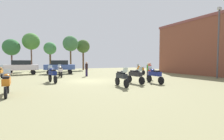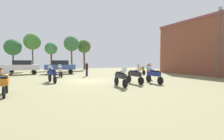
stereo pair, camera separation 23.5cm
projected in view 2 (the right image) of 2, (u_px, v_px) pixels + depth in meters
ground_plane at (86, 81)px, 15.92m from camera, size 44.00×52.00×0.02m
brick_building at (224, 46)px, 21.51m from camera, size 6.12×17.94×7.70m
motorcycle_1 at (61, 71)px, 19.62m from camera, size 0.62×2.11×1.49m
motorcycle_2 at (5, 83)px, 9.18m from camera, size 0.62×2.25×1.44m
motorcycle_3 at (141, 69)px, 23.57m from camera, size 0.62×2.12×1.47m
motorcycle_5 at (52, 74)px, 14.66m from camera, size 0.72×2.15×1.51m
motorcycle_6 at (121, 77)px, 12.34m from camera, size 0.62×2.08×1.46m
motorcycle_7 at (1, 72)px, 17.86m from camera, size 0.62×2.21×1.46m
motorcycle_8 at (154, 75)px, 14.08m from camera, size 0.62×2.24×1.48m
motorcycle_9 at (135, 75)px, 13.93m from camera, size 0.64×2.25×1.46m
car_1 at (60, 66)px, 24.49m from camera, size 4.51×2.39×2.00m
car_2 at (22, 66)px, 23.34m from camera, size 4.38×2.00×2.00m
person_1 at (150, 70)px, 17.22m from camera, size 0.47×0.47×1.73m
person_2 at (87, 68)px, 20.63m from camera, size 0.43×0.43×1.82m
person_3 at (148, 69)px, 18.78m from camera, size 0.46×0.46×1.67m
tree_1 at (32, 42)px, 31.14m from camera, size 3.09×3.09×7.12m
tree_3 at (84, 47)px, 35.53m from camera, size 2.82×2.82×6.46m
tree_4 at (13, 47)px, 29.57m from camera, size 2.89×2.89×5.80m
tree_5 at (51, 49)px, 32.80m from camera, size 2.43×2.43×5.62m
tree_6 at (71, 44)px, 33.17m from camera, size 3.05×3.05×6.92m
lamp_post at (219, 39)px, 17.73m from camera, size 0.44×0.24×7.66m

